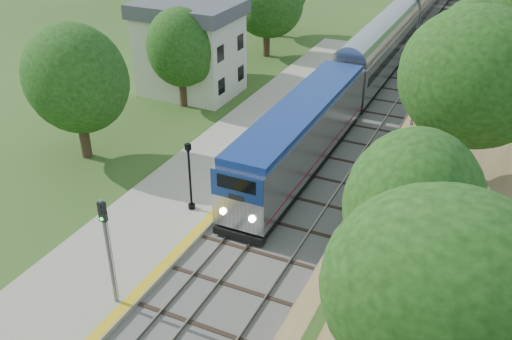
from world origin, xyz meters
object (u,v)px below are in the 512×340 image
at_px(station_building, 190,48).
at_px(train, 423,6).
at_px(lamppost_far, 190,180).
at_px(signal_farside, 415,103).
at_px(signal_platform, 107,242).

distance_m(station_building, train, 34.89).
xyz_separation_m(station_building, lamppost_far, (10.19, -17.09, -1.80)).
height_order(station_building, signal_farside, station_building).
xyz_separation_m(train, signal_farside, (6.20, -36.26, 1.79)).
distance_m(signal_platform, signal_farside, 23.04).
height_order(lamppost_far, signal_platform, signal_platform).
xyz_separation_m(station_building, signal_farside, (20.20, -4.35, 0.04)).
relative_size(train, signal_platform, 18.41).
bearing_deg(signal_farside, train, 99.70).
xyz_separation_m(station_building, train, (14.00, 31.91, -1.75)).
distance_m(train, lamppost_far, 49.16).
relative_size(lamppost_far, signal_platform, 0.76).
bearing_deg(signal_platform, station_building, 113.51).
bearing_deg(station_building, lamppost_far, -59.20).
relative_size(lamppost_far, signal_farside, 0.65).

